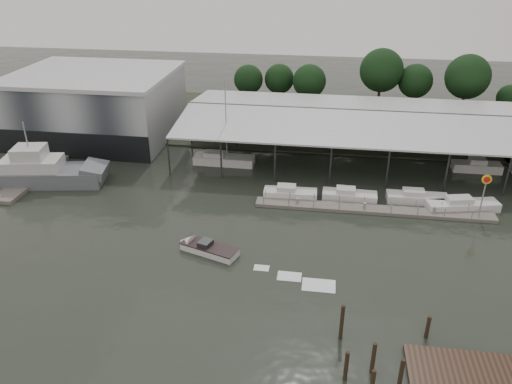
# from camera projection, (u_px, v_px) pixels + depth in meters

# --- Properties ---
(ground) EXTENTS (200.00, 200.00, 0.00)m
(ground) POSITION_uv_depth(u_px,v_px,m) (233.00, 246.00, 52.54)
(ground) COLOR #252B23
(ground) RESTS_ON ground
(land_strip_far) EXTENTS (140.00, 30.00, 0.30)m
(land_strip_far) POSITION_uv_depth(u_px,v_px,m) (277.00, 120.00, 89.62)
(land_strip_far) COLOR #3B3F2F
(land_strip_far) RESTS_ON ground
(land_strip_west) EXTENTS (20.00, 40.00, 0.30)m
(land_strip_west) POSITION_uv_depth(u_px,v_px,m) (34.00, 131.00, 84.25)
(land_strip_west) COLOR #3B3F2F
(land_strip_west) RESTS_ON ground
(storage_warehouse) EXTENTS (24.50, 20.50, 10.50)m
(storage_warehouse) POSITION_uv_depth(u_px,v_px,m) (97.00, 104.00, 80.30)
(storage_warehouse) COLOR #A2A8AD
(storage_warehouse) RESTS_ON ground
(covered_boat_shed) EXTENTS (58.24, 24.00, 6.96)m
(covered_boat_shed) POSITION_uv_depth(u_px,v_px,m) (384.00, 116.00, 72.31)
(covered_boat_shed) COLOR silver
(covered_boat_shed) RESTS_ON ground
(trawler_dock) EXTENTS (3.00, 18.00, 0.50)m
(trawler_dock) POSITION_uv_depth(u_px,v_px,m) (39.00, 173.00, 68.73)
(trawler_dock) COLOR slate
(trawler_dock) RESTS_ON ground
(floating_dock) EXTENTS (28.00, 2.00, 1.40)m
(floating_dock) POSITION_uv_depth(u_px,v_px,m) (373.00, 210.00, 59.33)
(floating_dock) COLOR slate
(floating_dock) RESTS_ON ground
(shell_fuel_sign) EXTENTS (1.10, 0.18, 5.55)m
(shell_fuel_sign) POSITION_uv_depth(u_px,v_px,m) (485.00, 188.00, 56.08)
(shell_fuel_sign) COLOR gray
(shell_fuel_sign) RESTS_ON ground
(grey_trawler) EXTENTS (17.12, 7.50, 8.84)m
(grey_trawler) POSITION_uv_depth(u_px,v_px,m) (42.00, 172.00, 65.58)
(grey_trawler) COLOR slate
(grey_trawler) RESTS_ON ground
(white_sailboat) EXTENTS (8.67, 2.69, 12.93)m
(white_sailboat) POSITION_uv_depth(u_px,v_px,m) (223.00, 160.00, 71.80)
(white_sailboat) COLOR white
(white_sailboat) RESTS_ON ground
(speedboat_underway) EXTENTS (17.17, 7.35, 2.00)m
(speedboat_underway) POSITION_uv_depth(u_px,v_px,m) (205.00, 248.00, 51.56)
(speedboat_underway) COLOR white
(speedboat_underway) RESTS_ON ground
(moored_cruiser_0) EXTENTS (6.65, 2.36, 1.70)m
(moored_cruiser_0) POSITION_uv_depth(u_px,v_px,m) (290.00, 193.00, 62.27)
(moored_cruiser_0) COLOR white
(moored_cruiser_0) RESTS_ON ground
(moored_cruiser_1) EXTENTS (6.71, 2.41, 1.70)m
(moored_cruiser_1) POSITION_uv_depth(u_px,v_px,m) (349.00, 196.00, 61.70)
(moored_cruiser_1) COLOR white
(moored_cruiser_1) RESTS_ON ground
(moored_cruiser_2) EXTENTS (7.32, 2.31, 1.70)m
(moored_cruiser_2) POSITION_uv_depth(u_px,v_px,m) (417.00, 198.00, 61.19)
(moored_cruiser_2) COLOR white
(moored_cruiser_2) RESTS_ON ground
(moored_cruiser_3) EXTENTS (8.76, 3.97, 1.70)m
(moored_cruiser_3) POSITION_uv_depth(u_px,v_px,m) (462.00, 205.00, 59.45)
(moored_cruiser_3) COLOR white
(moored_cruiser_3) RESTS_ON ground
(mooring_pilings) EXTENTS (7.19, 7.25, 3.91)m
(mooring_pilings) POSITION_uv_depth(u_px,v_px,m) (374.00, 357.00, 37.10)
(mooring_pilings) COLOR #312418
(mooring_pilings) RESTS_ON ground
(horizon_tree_line) EXTENTS (68.90, 9.94, 11.77)m
(horizon_tree_line) POSITION_uv_depth(u_px,v_px,m) (404.00, 80.00, 89.59)
(horizon_tree_line) COLOR #312115
(horizon_tree_line) RESTS_ON ground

